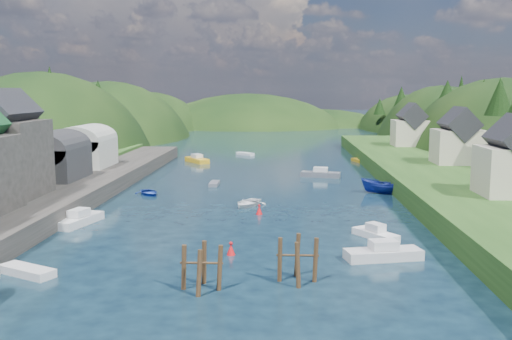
# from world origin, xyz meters

# --- Properties ---
(ground) EXTENTS (600.00, 600.00, 0.00)m
(ground) POSITION_xyz_m (0.00, 50.00, 0.00)
(ground) COLOR black
(ground) RESTS_ON ground
(hillside_left) EXTENTS (44.00, 245.56, 52.00)m
(hillside_left) POSITION_xyz_m (-45.00, 75.00, -8.03)
(hillside_left) COLOR black
(hillside_left) RESTS_ON ground
(hillside_right) EXTENTS (36.00, 245.56, 48.00)m
(hillside_right) POSITION_xyz_m (45.00, 75.00, -7.41)
(hillside_right) COLOR black
(hillside_right) RESTS_ON ground
(far_hills) EXTENTS (103.00, 68.00, 44.00)m
(far_hills) POSITION_xyz_m (1.22, 174.01, -10.80)
(far_hills) COLOR black
(far_hills) RESTS_ON ground
(hill_trees) EXTENTS (89.23, 154.03, 12.54)m
(hill_trees) POSITION_xyz_m (0.06, 63.83, 11.03)
(hill_trees) COLOR black
(hill_trees) RESTS_ON ground
(quay_left) EXTENTS (12.00, 110.00, 2.00)m
(quay_left) POSITION_xyz_m (-24.00, 20.00, 1.00)
(quay_left) COLOR #2D2B28
(quay_left) RESTS_ON ground
(boat_sheds) EXTENTS (7.00, 21.00, 7.50)m
(boat_sheds) POSITION_xyz_m (-26.00, 39.00, 5.27)
(boat_sheds) COLOR #2D2D30
(boat_sheds) RESTS_ON quay_left
(terrace_right) EXTENTS (16.00, 120.00, 2.40)m
(terrace_right) POSITION_xyz_m (25.00, 40.00, 1.20)
(terrace_right) COLOR #234719
(terrace_right) RESTS_ON ground
(right_bank_cottages) EXTENTS (9.00, 59.24, 8.41)m
(right_bank_cottages) POSITION_xyz_m (28.00, 48.33, 5.84)
(right_bank_cottages) COLOR beige
(right_bank_cottages) RESTS_ON terrace_right
(piling_cluster_near) EXTENTS (2.87, 2.71, 3.66)m
(piling_cluster_near) POSITION_xyz_m (-2.19, -1.02, 1.26)
(piling_cluster_near) COLOR #382314
(piling_cluster_near) RESTS_ON ground
(piling_cluster_far) EXTENTS (2.94, 2.77, 3.73)m
(piling_cluster_far) POSITION_xyz_m (4.20, 0.92, 1.29)
(piling_cluster_far) COLOR #382314
(piling_cluster_far) RESTS_ON ground
(channel_buoy_near) EXTENTS (0.70, 0.70, 1.10)m
(channel_buoy_near) POSITION_xyz_m (-1.00, 7.13, 0.48)
(channel_buoy_near) COLOR red
(channel_buoy_near) RESTS_ON ground
(channel_buoy_far) EXTENTS (0.70, 0.70, 1.10)m
(channel_buoy_far) POSITION_xyz_m (0.62, 22.38, 0.48)
(channel_buoy_far) COLOR red
(channel_buoy_far) RESTS_ON ground
(moored_boats) EXTENTS (37.26, 87.76, 2.22)m
(moored_boats) POSITION_xyz_m (-2.54, 26.26, 0.60)
(moored_boats) COLOR #555861
(moored_boats) RESTS_ON ground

